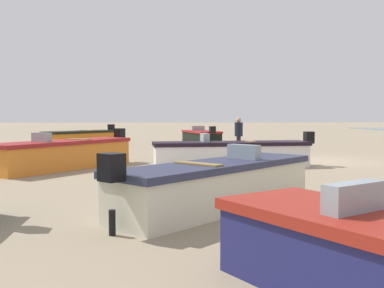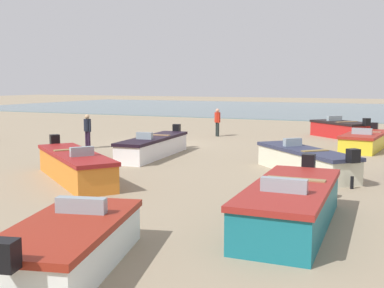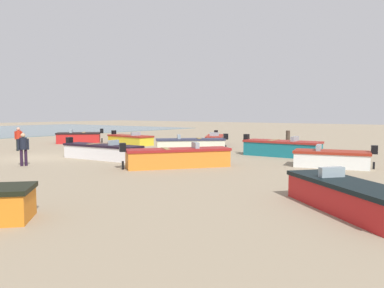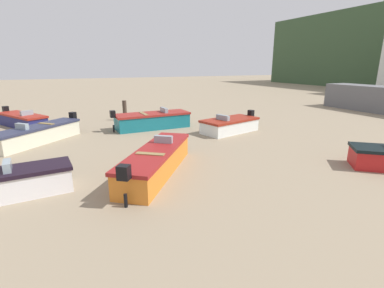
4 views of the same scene
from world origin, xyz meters
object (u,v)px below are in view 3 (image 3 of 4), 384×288
object	(u,v)px
boat_white_6	(332,159)
boat_red_3	(79,138)
boat_yellow_5	(130,140)
beach_walker_distant	(23,147)
boat_white_1	(102,152)
boat_orange_8	(178,158)
boat_red_10	(348,196)
boat_navy_9	(215,140)
boat_cream_0	(191,145)
boat_teal_2	(282,148)
mooring_post_near_water	(288,141)
beach_walker_foreground	(19,137)

from	to	relation	value
boat_white_6	boat_red_3	bearing A→B (deg)	70.88
boat_yellow_5	boat_red_3	bearing A→B (deg)	-64.03
boat_white_6	beach_walker_distant	world-z (taller)	beach_walker_distant
boat_white_6	boat_white_1	bearing A→B (deg)	97.58
boat_orange_8	boat_red_10	world-z (taller)	boat_orange_8
boat_navy_9	boat_white_6	bearing A→B (deg)	118.73
boat_cream_0	boat_yellow_5	bearing A→B (deg)	34.87
boat_white_1	beach_walker_distant	xyz separation A→B (m)	(4.09, -0.94, 0.52)
boat_orange_8	boat_red_10	xyz separation A→B (m)	(3.73, 8.75, -0.05)
boat_teal_2	boat_red_3	size ratio (longest dim) A/B	1.26
boat_red_3	boat_orange_8	xyz separation A→B (m)	(6.24, 16.02, -0.01)
boat_navy_9	boat_red_10	distance (m)	20.42
boat_teal_2	boat_red_3	distance (m)	18.15
boat_orange_8	mooring_post_near_water	size ratio (longest dim) A/B	3.41
boat_white_6	beach_walker_foreground	world-z (taller)	beach_walker_foreground
boat_orange_8	boat_red_3	bearing A→B (deg)	-164.52
boat_white_1	beach_walker_foreground	bearing A→B (deg)	-92.62
boat_yellow_5	boat_cream_0	bearing A→B (deg)	85.99
boat_white_1	boat_navy_9	xyz separation A→B (m)	(-11.26, 0.17, -0.01)
boat_yellow_5	beach_walker_distant	world-z (taller)	beach_walker_distant
boat_red_3	boat_orange_8	bearing A→B (deg)	-158.72
boat_white_6	beach_walker_distant	bearing A→B (deg)	110.81
boat_red_10	beach_walker_foreground	world-z (taller)	beach_walker_foreground
boat_yellow_5	boat_red_10	bearing A→B (deg)	66.81
boat_cream_0	beach_walker_distant	distance (m)	10.92
boat_teal_2	boat_orange_8	world-z (taller)	boat_teal_2
boat_orange_8	mooring_post_near_water	world-z (taller)	mooring_post_near_water
boat_red_3	boat_red_10	world-z (taller)	boat_red_3
boat_teal_2	beach_walker_foreground	xyz separation A→B (m)	(7.80, -15.77, 0.47)
beach_walker_foreground	boat_white_6	bearing A→B (deg)	-28.44
boat_yellow_5	boat_orange_8	world-z (taller)	boat_orange_8
boat_yellow_5	mooring_post_near_water	world-z (taller)	mooring_post_near_water
boat_white_6	mooring_post_near_water	distance (m)	7.81
boat_cream_0	beach_walker_foreground	distance (m)	11.81
boat_white_6	mooring_post_near_water	world-z (taller)	mooring_post_near_water
boat_red_3	boat_teal_2	bearing A→B (deg)	-133.90
boat_navy_9	beach_walker_foreground	bearing A→B (deg)	23.64
boat_cream_0	boat_orange_8	world-z (taller)	boat_orange_8
boat_white_1	boat_red_10	size ratio (longest dim) A/B	1.33
boat_teal_2	boat_cream_0	bearing A→B (deg)	-83.75
boat_red_3	mooring_post_near_water	size ratio (longest dim) A/B	2.73
boat_yellow_5	boat_red_10	xyz separation A→B (m)	(11.58, 20.16, 0.01)
boat_white_1	boat_red_10	bearing A→B (deg)	70.77
boat_cream_0	beach_walker_distant	world-z (taller)	beach_walker_distant
boat_cream_0	mooring_post_near_water	bearing A→B (deg)	-95.75
boat_cream_0	boat_navy_9	distance (m)	4.81
boat_red_10	beach_walker_foreground	bearing A→B (deg)	121.13
boat_red_3	boat_yellow_5	distance (m)	4.89
boat_yellow_5	mooring_post_near_water	distance (m)	12.82
beach_walker_distant	boat_navy_9	bearing A→B (deg)	17.25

